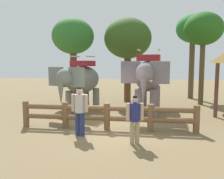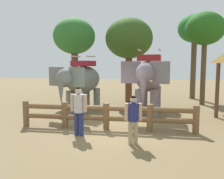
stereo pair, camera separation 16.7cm
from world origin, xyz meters
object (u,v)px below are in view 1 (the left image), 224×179
Objects in this scene: tree_far_right at (128,39)px; elephant_center at (148,78)px; log_fence at (107,114)px; tourist_woman_in_black at (135,116)px; elephant_near_left at (81,81)px; tree_deep_back at (193,31)px; tourist_man_in_blue at (80,108)px; tree_back_center at (203,30)px; tree_far_left at (73,38)px.

elephant_center is at bearing -71.00° from tree_far_right.
log_fence is 1.94m from tourist_woman_in_black.
tree_deep_back is (6.76, 6.01, 3.25)m from elephant_near_left.
tourist_woman_in_black reaches higher than log_fence.
elephant_near_left is 3.47m from elephant_center.
tourist_woman_in_black is at bearing -18.27° from tourist_man_in_blue.
elephant_center is 5.38m from tree_back_center.
tree_back_center reaches higher than tourist_man_in_blue.
tree_deep_back reaches higher than elephant_near_left.
tree_back_center is at bearing 50.90° from tourist_man_in_blue.
tree_deep_back reaches higher than tree_back_center.
elephant_center reaches higher than tourist_woman_in_black.
tourist_man_in_blue reaches higher than tourist_woman_in_black.
tourist_man_in_blue is 8.06m from tree_far_left.
tree_far_left is 3.56m from tree_far_right.
elephant_center is at bearing -119.87° from tree_deep_back.
elephant_near_left is at bearing -138.40° from tree_deep_back.
tree_deep_back is at bearing 91.98° from tree_back_center.
tree_far_left reaches higher than elephant_center.
tree_far_left is 0.99× the size of tree_far_right.
tree_deep_back reaches higher than tree_far_left.
tourist_woman_in_black is at bearing -116.44° from tree_back_center.
tree_far_right reaches higher than elephant_center.
tree_far_left is at bearing 118.62° from tourist_woman_in_black.
tree_far_right is (0.42, 6.83, 3.54)m from log_fence.
log_fence is at bearing -93.48° from tree_far_right.
tree_back_center reaches higher than tree_far_right.
tree_far_right reaches higher than tourist_man_in_blue.
tourist_man_in_blue is at bearing -99.26° from tree_far_right.
tree_back_center is 0.93× the size of tree_deep_back.
tree_back_center is at bearing 1.50° from tree_far_left.
log_fence is 3.83m from elephant_center.
tree_far_right is at bearing 86.52° from log_fence.
elephant_near_left reaches higher than tourist_woman_in_black.
elephant_near_left is 0.91× the size of elephant_center.
elephant_near_left is 0.65× the size of tree_far_left.
tree_far_left is at bearing -169.07° from tree_far_right.
tourist_man_in_blue is (0.95, -3.88, -0.65)m from elephant_near_left.
tree_far_left is at bearing 107.59° from tourist_man_in_blue.
tree_back_center is (5.06, 6.36, 3.99)m from log_fence.
tree_deep_back is at bearing 69.93° from tourist_woman_in_black.
tree_far_right is at bearing 109.00° from elephant_center.
log_fence is 1.26× the size of tree_far_right.
tree_deep_back is (3.85, 10.53, 4.01)m from tourist_woman_in_black.
log_fence is 4.42× the size of tourist_woman_in_black.
tourist_man_in_blue is 10.02m from tree_back_center.
tourist_woman_in_black is 0.29× the size of tree_far_left.
tree_far_right reaches higher than tourist_woman_in_black.
tree_far_right is 5.10m from tree_deep_back.
elephant_center reaches higher than log_fence.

